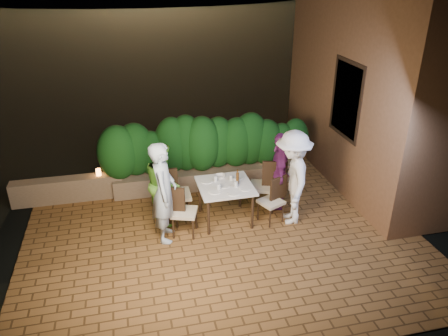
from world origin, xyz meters
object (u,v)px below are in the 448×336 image
object	(u,v)px
dining_table	(225,203)
parapet_lamp	(98,172)
diner_blue	(164,192)
diner_purple	(280,171)
chair_right_front	(271,201)
chair_left_front	(184,211)
beer_bottle	(237,177)
diner_white	(292,178)
chair_left_back	(177,194)
bowl	(220,176)
chair_right_back	(263,185)
diner_green	(163,183)

from	to	relation	value
dining_table	parapet_lamp	bearing A→B (deg)	147.68
diner_blue	diner_purple	bearing A→B (deg)	-65.51
chair_right_front	chair_left_front	bearing A→B (deg)	-22.92
beer_bottle	parapet_lamp	size ratio (longest dim) A/B	1.97
chair_left_front	diner_blue	size ratio (longest dim) A/B	0.51
chair_right_front	diner_white	size ratio (longest dim) A/B	0.48
chair_left_back	diner_purple	size ratio (longest dim) A/B	0.67
chair_left_front	diner_purple	distance (m)	2.06
bowl	chair_right_back	xyz separation A→B (m)	(0.83, -0.09, -0.26)
chair_left_front	chair_right_back	xyz separation A→B (m)	(1.63, 0.53, 0.05)
dining_table	diner_white	size ratio (longest dim) A/B	0.55
dining_table	diner_blue	size ratio (longest dim) A/B	0.54
beer_bottle	chair_left_back	distance (m)	1.19
chair_left_front	chair_right_front	distance (m)	1.64
diner_blue	diner_white	xyz separation A→B (m)	(2.35, 0.03, -0.01)
bowl	diner_purple	world-z (taller)	diner_purple
beer_bottle	diner_white	bearing A→B (deg)	-18.27
diner_blue	dining_table	bearing A→B (deg)	-63.86
chair_left_front	chair_left_back	bearing A→B (deg)	113.37
bowl	diner_white	size ratio (longest dim) A/B	0.10
chair_right_front	diner_white	distance (m)	0.60
chair_right_front	parapet_lamp	world-z (taller)	chair_right_front
chair_right_back	diner_white	size ratio (longest dim) A/B	0.57
chair_left_front	diner_green	xyz separation A→B (m)	(-0.30, 0.57, 0.32)
diner_blue	parapet_lamp	xyz separation A→B (m)	(-1.16, 1.80, -0.34)
bowl	parapet_lamp	size ratio (longest dim) A/B	1.34
beer_bottle	parapet_lamp	xyz separation A→B (m)	(-2.56, 1.45, -0.32)
chair_left_front	diner_green	bearing A→B (deg)	136.11
chair_right_back	beer_bottle	bearing A→B (deg)	39.64
dining_table	chair_right_back	bearing A→B (deg)	16.85
beer_bottle	diner_green	bearing A→B (deg)	168.63
dining_table	parapet_lamp	distance (m)	2.75
dining_table	diner_purple	bearing A→B (deg)	12.46
bowl	diner_blue	xyz separation A→B (m)	(-1.14, -0.66, 0.14)
beer_bottle	diner_white	xyz separation A→B (m)	(0.95, -0.32, 0.02)
chair_right_front	diner_blue	distance (m)	2.04
parapet_lamp	bowl	bearing A→B (deg)	-26.21
dining_table	diner_blue	xyz separation A→B (m)	(-1.16, -0.33, 0.54)
beer_bottle	diner_green	size ratio (longest dim) A/B	0.18
dining_table	diner_purple	distance (m)	1.25
diner_blue	parapet_lamp	world-z (taller)	diner_blue
chair_right_front	chair_right_back	distance (m)	0.49
bowl	diner_white	xyz separation A→B (m)	(1.20, -0.63, 0.13)
dining_table	diner_green	xyz separation A→B (m)	(-1.12, 0.29, 0.41)
chair_left_front	parapet_lamp	distance (m)	2.31
beer_bottle	diner_blue	world-z (taller)	diner_blue
diner_white	chair_left_back	bearing A→B (deg)	-93.52
dining_table	chair_right_front	xyz separation A→B (m)	(0.82, -0.24, 0.06)
bowl	diner_green	world-z (taller)	diner_green
parapet_lamp	diner_white	bearing A→B (deg)	-26.69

